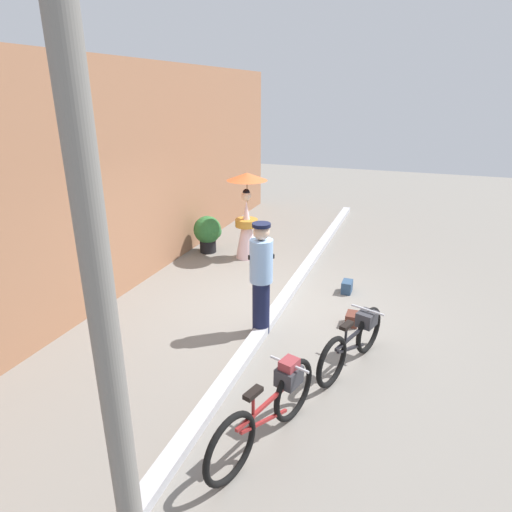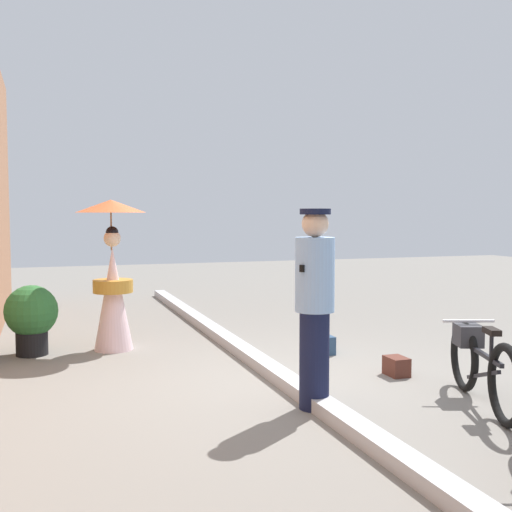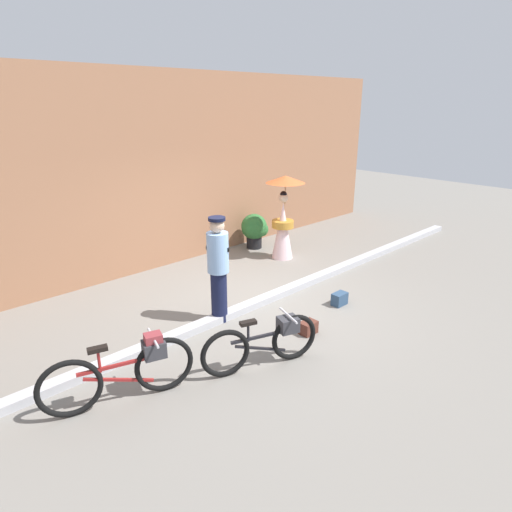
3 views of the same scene
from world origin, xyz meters
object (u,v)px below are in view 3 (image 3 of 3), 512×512
at_px(person_officer, 218,267).
at_px(backpack_on_pavement, 309,327).
at_px(person_with_parasol, 283,216).
at_px(backpack_spare, 340,299).
at_px(potted_plant_by_door, 255,229).
at_px(bicycle_near_officer, 125,370).
at_px(bicycle_far_side, 265,341).

bearing_deg(person_officer, backpack_on_pavement, -60.43).
distance_m(person_with_parasol, backpack_spare, 2.76).
distance_m(person_officer, potted_plant_by_door, 3.83).
xyz_separation_m(person_with_parasol, potted_plant_by_door, (0.02, 0.95, -0.50)).
height_order(potted_plant_by_door, backpack_on_pavement, potted_plant_by_door).
height_order(bicycle_near_officer, person_officer, person_officer).
distance_m(bicycle_far_side, person_officer, 1.59).
bearing_deg(bicycle_near_officer, backpack_spare, -2.39).
distance_m(bicycle_far_side, backpack_on_pavement, 1.15).
bearing_deg(backpack_on_pavement, backpack_spare, 13.28).
height_order(bicycle_near_officer, backpack_spare, bicycle_near_officer).
height_order(bicycle_near_officer, backpack_on_pavement, bicycle_near_officer).
xyz_separation_m(person_officer, person_with_parasol, (2.97, 1.40, 0.04)).
relative_size(bicycle_far_side, backpack_spare, 5.75).
xyz_separation_m(bicycle_far_side, person_officer, (0.38, 1.44, 0.56)).
height_order(person_officer, backpack_on_pavement, person_officer).
bearing_deg(person_officer, potted_plant_by_door, 38.08).
xyz_separation_m(bicycle_far_side, person_with_parasol, (3.35, 2.84, 0.59)).
distance_m(potted_plant_by_door, backpack_spare, 3.54).
distance_m(person_with_parasol, backpack_on_pavement, 3.60).
bearing_deg(person_with_parasol, bicycle_far_side, -139.78).
xyz_separation_m(backpack_on_pavement, backpack_spare, (1.17, 0.28, 0.01)).
relative_size(bicycle_far_side, person_with_parasol, 0.86).
xyz_separation_m(bicycle_far_side, backpack_spare, (2.28, 0.44, -0.26)).
height_order(backpack_on_pavement, backpack_spare, backpack_spare).
relative_size(person_with_parasol, potted_plant_by_door, 2.22).
height_order(person_officer, person_with_parasol, person_with_parasol).
bearing_deg(bicycle_near_officer, bicycle_far_side, -19.66).
bearing_deg(potted_plant_by_door, person_with_parasol, -91.23).
relative_size(bicycle_near_officer, backpack_spare, 6.24).
bearing_deg(bicycle_far_side, backpack_spare, 10.92).
distance_m(bicycle_near_officer, potted_plant_by_door, 5.98).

